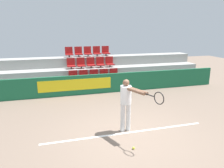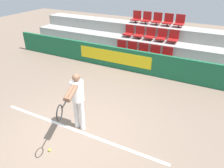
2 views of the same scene
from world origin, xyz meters
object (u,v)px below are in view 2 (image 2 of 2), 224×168
stadium_chair_2 (143,51)px  stadium_chair_6 (139,33)px  stadium_chair_8 (161,36)px  tennis_player (77,97)px  stadium_chair_3 (154,53)px  stadium_chair_13 (168,21)px  stadium_chair_5 (129,32)px  stadium_chair_14 (179,22)px  tennis_ball (50,150)px  stadium_chair_10 (136,18)px  stadium_chair_12 (157,20)px  stadium_chair_9 (173,38)px  stadium_chair_7 (150,35)px  stadium_chair_1 (131,49)px  stadium_chair_0 (121,47)px  stadium_chair_11 (146,19)px  stadium_chair_4 (167,55)px

stadium_chair_2 → stadium_chair_6: stadium_chair_6 is taller
stadium_chair_8 → tennis_player: bearing=-94.9°
stadium_chair_3 → stadium_chair_13: (0.00, 1.72, 0.99)m
stadium_chair_5 → stadium_chair_14: bearing=22.6°
stadium_chair_6 → tennis_ball: bearing=-86.7°
stadium_chair_6 → stadium_chair_8: (1.03, 0.00, 0.00)m
stadium_chair_6 → stadium_chair_10: stadium_chair_10 is taller
stadium_chair_8 → tennis_player: size_ratio=0.34×
stadium_chair_8 → stadium_chair_12: size_ratio=1.00×
stadium_chair_2 → stadium_chair_9: size_ratio=1.00×
stadium_chair_7 → stadium_chair_14: stadium_chair_14 is taller
stadium_chair_1 → stadium_chair_3: (1.03, 0.00, 0.00)m
stadium_chair_8 → tennis_player: (-0.48, -5.60, -0.21)m
stadium_chair_3 → stadium_chair_8: size_ratio=1.00×
stadium_chair_8 → stadium_chair_13: 0.99m
stadium_chair_3 → stadium_chair_12: (-0.52, 1.72, 0.99)m
stadium_chair_0 → tennis_player: size_ratio=0.34×
stadium_chair_0 → stadium_chair_10: (0.00, 1.72, 0.99)m
stadium_chair_8 → stadium_chair_11: size_ratio=1.00×
stadium_chair_7 → stadium_chair_12: bearing=90.0°
stadium_chair_4 → stadium_chair_14: 1.98m
stadium_chair_3 → stadium_chair_6: stadium_chair_6 is taller
stadium_chair_3 → stadium_chair_2: bearing=180.0°
stadium_chair_7 → stadium_chair_0: bearing=-140.2°
stadium_chair_5 → tennis_ball: (0.90, -6.57, -1.18)m
stadium_chair_12 → stadium_chair_14: 1.03m
stadium_chair_9 → tennis_player: 5.69m
stadium_chair_8 → stadium_chair_6: bearing=180.0°
stadium_chair_1 → stadium_chair_10: (-0.52, 1.72, 0.99)m
stadium_chair_9 → stadium_chair_10: size_ratio=1.00×
stadium_chair_7 → stadium_chair_6: bearing=180.0°
stadium_chair_11 → tennis_player: 6.52m
stadium_chair_14 → tennis_player: (-0.99, -6.45, -0.71)m
stadium_chair_5 → stadium_chair_9: same height
stadium_chair_3 → stadium_chair_8: 0.99m
tennis_ball → stadium_chair_13: bearing=85.0°
stadium_chair_4 → stadium_chair_7: size_ratio=1.00×
stadium_chair_0 → stadium_chair_11: (0.52, 1.72, 0.99)m
stadium_chair_4 → stadium_chair_13: bearing=106.7°
stadium_chair_10 → tennis_player: size_ratio=0.34×
stadium_chair_6 → stadium_chair_11: 0.99m
stadium_chair_10 → tennis_ball: stadium_chair_10 is taller
stadium_chair_7 → stadium_chair_12: 0.99m
stadium_chair_0 → stadium_chair_10: stadium_chair_10 is taller
stadium_chair_9 → stadium_chair_13: stadium_chair_13 is taller
stadium_chair_6 → stadium_chair_9: size_ratio=1.00×
stadium_chair_9 → stadium_chair_7: bearing=180.0°
stadium_chair_14 → stadium_chair_5: bearing=-157.4°
stadium_chair_8 → stadium_chair_4: bearing=-59.0°
stadium_chair_3 → stadium_chair_4: 0.52m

